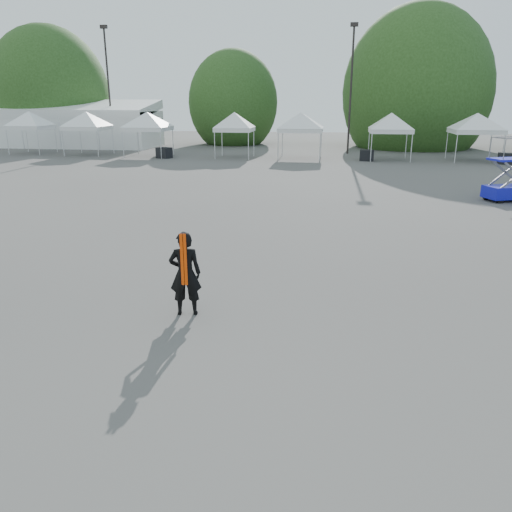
# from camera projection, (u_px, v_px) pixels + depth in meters

# --- Properties ---
(ground) EXTENTS (120.00, 120.00, 0.00)m
(ground) POSITION_uv_depth(u_px,v_px,m) (241.00, 301.00, 10.86)
(ground) COLOR #474442
(ground) RESTS_ON ground
(marquee) EXTENTS (15.00, 6.25, 4.23)m
(marquee) POSITION_uv_depth(u_px,v_px,m) (76.00, 125.00, 46.45)
(marquee) COLOR white
(marquee) RESTS_ON ground
(light_pole_west) EXTENTS (0.60, 0.25, 10.30)m
(light_pole_west) POSITION_uv_depth(u_px,v_px,m) (108.00, 81.00, 43.79)
(light_pole_west) COLOR black
(light_pole_west) RESTS_ON ground
(light_pole_east) EXTENTS (0.60, 0.25, 9.80)m
(light_pole_east) POSITION_uv_depth(u_px,v_px,m) (351.00, 82.00, 38.97)
(light_pole_east) COLOR black
(light_pole_east) RESTS_ON ground
(tree_far_w) EXTENTS (4.80, 4.80, 7.30)m
(tree_far_w) POSITION_uv_depth(u_px,v_px,m) (50.00, 96.00, 49.08)
(tree_far_w) COLOR #382314
(tree_far_w) RESTS_ON ground
(tree_mid_w) EXTENTS (4.16, 4.16, 6.33)m
(tree_mid_w) POSITION_uv_depth(u_px,v_px,m) (233.00, 103.00, 48.57)
(tree_mid_w) COLOR #382314
(tree_mid_w) RESTS_ON ground
(tree_mid_e) EXTENTS (5.12, 5.12, 7.79)m
(tree_mid_e) POSITION_uv_depth(u_px,v_px,m) (416.00, 92.00, 44.91)
(tree_mid_e) COLOR #382314
(tree_mid_e) RESTS_ON ground
(tent_a) EXTENTS (4.00, 4.00, 3.88)m
(tent_a) POSITION_uv_depth(u_px,v_px,m) (29.00, 115.00, 39.93)
(tent_a) COLOR silver
(tent_a) RESTS_ON ground
(tent_b) EXTENTS (4.26, 4.26, 3.88)m
(tent_b) POSITION_uv_depth(u_px,v_px,m) (86.00, 115.00, 38.87)
(tent_b) COLOR silver
(tent_b) RESTS_ON ground
(tent_c) EXTENTS (4.45, 4.45, 3.88)m
(tent_c) POSITION_uv_depth(u_px,v_px,m) (147.00, 116.00, 37.89)
(tent_c) COLOR silver
(tent_c) RESTS_ON ground
(tent_d) EXTENTS (3.85, 3.85, 3.88)m
(tent_d) POSITION_uv_depth(u_px,v_px,m) (234.00, 116.00, 37.01)
(tent_d) COLOR silver
(tent_d) RESTS_ON ground
(tent_e) EXTENTS (4.52, 4.52, 3.88)m
(tent_e) POSITION_uv_depth(u_px,v_px,m) (301.00, 116.00, 36.44)
(tent_e) COLOR silver
(tent_e) RESTS_ON ground
(tent_f) EXTENTS (4.14, 4.14, 3.88)m
(tent_f) POSITION_uv_depth(u_px,v_px,m) (392.00, 117.00, 35.45)
(tent_f) COLOR silver
(tent_f) RESTS_ON ground
(tent_g) EXTENTS (4.64, 4.64, 3.88)m
(tent_g) POSITION_uv_depth(u_px,v_px,m) (478.00, 117.00, 34.89)
(tent_g) COLOR silver
(tent_g) RESTS_ON ground
(man) EXTENTS (0.71, 0.55, 1.74)m
(man) POSITION_uv_depth(u_px,v_px,m) (185.00, 273.00, 9.97)
(man) COLOR black
(man) RESTS_ON ground
(crate_west) EXTENTS (1.24, 1.12, 0.78)m
(crate_west) POSITION_uv_depth(u_px,v_px,m) (164.00, 153.00, 37.47)
(crate_west) COLOR black
(crate_west) RESTS_ON ground
(crate_mid) EXTENTS (1.02, 0.82, 0.77)m
(crate_mid) POSITION_uv_depth(u_px,v_px,m) (367.00, 155.00, 35.82)
(crate_mid) COLOR black
(crate_mid) RESTS_ON ground
(crate_east) EXTENTS (1.10, 0.94, 0.74)m
(crate_east) POSITION_uv_depth(u_px,v_px,m) (505.00, 159.00, 33.98)
(crate_east) COLOR black
(crate_east) RESTS_ON ground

